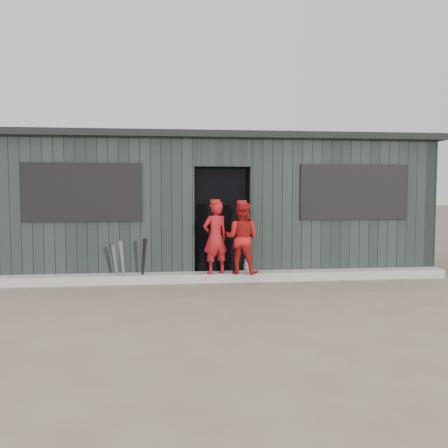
{
  "coord_description": "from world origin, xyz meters",
  "views": [
    {
      "loc": [
        -1.02,
        -6.73,
        1.6
      ],
      "look_at": [
        0.0,
        1.8,
        1.0
      ],
      "focal_mm": 40.0,
      "sensor_mm": 36.0,
      "label": 1
    }
  ],
  "objects": [
    {
      "name": "player_grey_back",
      "position": [
        0.62,
        2.21,
        0.68
      ],
      "size": [
        0.75,
        0.59,
        1.37
      ],
      "primitive_type": "imported",
      "rotation": [
        0.0,
        0.0,
        3.39
      ],
      "color": "silver",
      "rests_on": "ground"
    },
    {
      "name": "dugout",
      "position": [
        -0.0,
        3.5,
        1.29
      ],
      "size": [
        8.3,
        3.3,
        2.62
      ],
      "color": "black",
      "rests_on": "ground"
    },
    {
      "name": "player_red_right",
      "position": [
        0.29,
        1.68,
        0.77
      ],
      "size": [
        0.74,
        0.67,
        1.24
      ],
      "primitive_type": "imported",
      "rotation": [
        0.0,
        0.0,
        2.73
      ],
      "color": "red",
      "rests_on": "curb"
    },
    {
      "name": "curb",
      "position": [
        0.0,
        1.82,
        0.07
      ],
      "size": [
        8.0,
        0.36,
        0.15
      ],
      "primitive_type": "cube",
      "color": "#A7A7A2",
      "rests_on": "ground"
    },
    {
      "name": "bat_mid",
      "position": [
        -1.84,
        1.73,
        0.34
      ],
      "size": [
        0.14,
        0.27,
        0.68
      ],
      "primitive_type": "cone",
      "rotation": [
        0.29,
        0.0,
        -0.27
      ],
      "color": "gray",
      "rests_on": "ground"
    },
    {
      "name": "bat_left",
      "position": [
        -1.72,
        1.66,
        0.38
      ],
      "size": [
        0.12,
        0.24,
        0.75
      ],
      "primitive_type": "cone",
      "rotation": [
        0.21,
        0.0,
        -0.26
      ],
      "color": "#92939A",
      "rests_on": "ground"
    },
    {
      "name": "bat_right",
      "position": [
        -1.38,
        1.72,
        0.39
      ],
      "size": [
        0.15,
        0.29,
        0.78
      ],
      "primitive_type": "cone",
      "rotation": [
        0.28,
        0.0,
        0.32
      ],
      "color": "black",
      "rests_on": "ground"
    },
    {
      "name": "ground",
      "position": [
        0.0,
        0.0,
        0.0
      ],
      "size": [
        80.0,
        80.0,
        0.0
      ],
      "primitive_type": "plane",
      "color": "#73604F",
      "rests_on": "ground"
    },
    {
      "name": "player_red_left",
      "position": [
        -0.16,
        1.72,
        0.78
      ],
      "size": [
        0.54,
        0.45,
        1.25
      ],
      "primitive_type": "imported",
      "rotation": [
        0.0,
        0.0,
        3.53
      ],
      "color": "#A8141A",
      "rests_on": "curb"
    }
  ]
}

